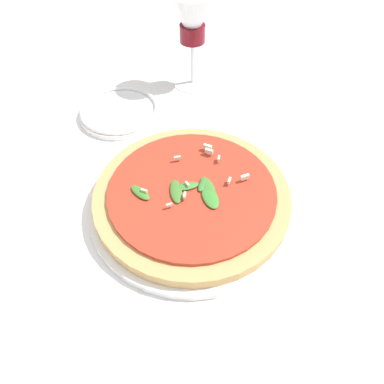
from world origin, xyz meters
TOP-DOWN VIEW (x-y plane):
  - ground_plane at (0.00, 0.00)m, footprint 6.00×6.00m
  - pizza_arugula_main at (0.01, 0.00)m, footprint 0.31×0.31m
  - wine_glass at (-0.17, 0.28)m, footprint 0.09×0.09m
  - side_plate_white at (-0.23, 0.11)m, footprint 0.15×0.15m

SIDE VIEW (x-z plane):
  - ground_plane at x=0.00m, z-range 0.00..0.00m
  - side_plate_white at x=-0.23m, z-range 0.00..0.02m
  - pizza_arugula_main at x=0.01m, z-range -0.01..0.04m
  - wine_glass at x=-0.17m, z-range 0.04..0.22m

